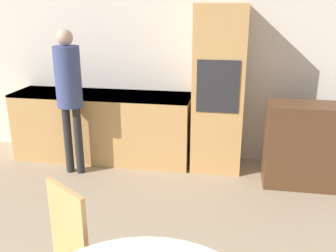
% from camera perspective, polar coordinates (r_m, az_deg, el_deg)
% --- Properties ---
extents(wall_back, '(6.27, 0.05, 2.60)m').
position_cam_1_polar(wall_back, '(4.88, 3.80, 10.05)').
color(wall_back, silver).
rests_on(wall_back, ground_plane).
extents(kitchen_counter, '(2.30, 0.60, 0.89)m').
position_cam_1_polar(kitchen_counter, '(4.99, -9.90, 0.08)').
color(kitchen_counter, tan).
rests_on(kitchen_counter, ground_plane).
extents(oven_unit, '(0.60, 0.59, 1.99)m').
position_cam_1_polar(oven_unit, '(4.58, 7.73, 5.50)').
color(oven_unit, tan).
rests_on(oven_unit, ground_plane).
extents(sideboard, '(0.95, 0.45, 0.95)m').
position_cam_1_polar(sideboard, '(4.47, 20.63, -2.80)').
color(sideboard, '#51331E').
rests_on(sideboard, ground_plane).
extents(person_standing, '(0.30, 0.30, 1.72)m').
position_cam_1_polar(person_standing, '(4.47, -14.88, 5.88)').
color(person_standing, '#262628').
rests_on(person_standing, ground_plane).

